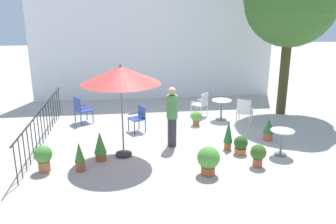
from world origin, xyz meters
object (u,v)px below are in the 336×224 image
at_px(shade_tree, 292,0).
at_px(patio_chair_2, 81,108).
at_px(standing_person, 172,116).
at_px(potted_plant_7, 209,159).
at_px(patio_umbrella_0, 121,76).
at_px(patio_chair_1, 139,117).
at_px(patio_chair_0, 244,110).
at_px(potted_plant_3, 258,154).
at_px(potted_plant_5, 43,157).
at_px(potted_plant_6, 100,145).
at_px(patio_chair_3, 201,103).
at_px(potted_plant_2, 196,117).
at_px(potted_plant_4, 241,145).
at_px(potted_plant_1, 269,129).
at_px(potted_plant_8, 79,156).
at_px(potted_plant_0, 228,134).
at_px(cafe_table_0, 221,106).
at_px(cafe_table_1, 282,138).

bearing_deg(shade_tree, patio_chair_2, -177.80).
bearing_deg(standing_person, patio_chair_2, 138.60).
distance_m(potted_plant_7, standing_person, 2.09).
bearing_deg(patio_umbrella_0, patio_chair_1, 75.51).
relative_size(patio_chair_0, potted_plant_3, 1.59).
bearing_deg(potted_plant_5, potted_plant_6, 19.65).
bearing_deg(patio_chair_2, patio_chair_0, -9.58).
bearing_deg(patio_umbrella_0, patio_chair_3, 48.98).
bearing_deg(patio_chair_3, standing_person, -118.03).
bearing_deg(potted_plant_2, potted_plant_4, -73.93).
relative_size(potted_plant_3, potted_plant_4, 1.15).
height_order(potted_plant_3, potted_plant_4, potted_plant_3).
height_order(potted_plant_1, potted_plant_8, potted_plant_8).
height_order(potted_plant_7, standing_person, standing_person).
height_order(patio_umbrella_0, potted_plant_0, patio_umbrella_0).
xyz_separation_m(patio_chair_3, standing_person, (-1.48, -2.77, 0.41)).
xyz_separation_m(patio_umbrella_0, potted_plant_3, (3.36, -1.11, -1.86)).
xyz_separation_m(cafe_table_0, potted_plant_6, (-4.10, -3.02, -0.09)).
xyz_separation_m(potted_plant_3, potted_plant_8, (-4.42, 0.32, 0.04)).
height_order(patio_umbrella_0, potted_plant_2, patio_umbrella_0).
bearing_deg(cafe_table_1, potted_plant_3, -145.39).
bearing_deg(potted_plant_7, patio_chair_1, 114.58).
distance_m(cafe_table_1, potted_plant_2, 3.28).
xyz_separation_m(potted_plant_0, potted_plant_7, (-0.91, -1.45, -0.07)).
height_order(potted_plant_2, standing_person, standing_person).
bearing_deg(potted_plant_6, patio_umbrella_0, 21.67).
relative_size(patio_chair_2, potted_plant_2, 1.87).
bearing_deg(shade_tree, potted_plant_7, -130.43).
distance_m(cafe_table_0, potted_plant_4, 3.07).
relative_size(patio_chair_0, potted_plant_6, 1.16).
distance_m(patio_umbrella_0, patio_chair_2, 3.77).
relative_size(patio_umbrella_0, potted_plant_8, 3.35).
distance_m(patio_chair_2, potted_plant_6, 3.40).
bearing_deg(patio_chair_1, patio_umbrella_0, -104.49).
xyz_separation_m(potted_plant_2, potted_plant_3, (0.89, -3.37, 0.06)).
xyz_separation_m(potted_plant_0, potted_plant_8, (-4.00, -0.85, -0.08)).
relative_size(patio_chair_3, potted_plant_4, 1.74).
bearing_deg(potted_plant_6, patio_chair_2, 104.52).
height_order(potted_plant_0, potted_plant_5, potted_plant_0).
height_order(patio_umbrella_0, patio_chair_0, patio_umbrella_0).
height_order(patio_umbrella_0, patio_chair_2, patio_umbrella_0).
height_order(patio_chair_2, potted_plant_2, patio_chair_2).
height_order(patio_chair_3, standing_person, standing_person).
bearing_deg(potted_plant_3, potted_plant_1, 59.87).
distance_m(patio_chair_2, patio_chair_3, 4.34).
bearing_deg(potted_plant_2, standing_person, -121.81).
xyz_separation_m(potted_plant_0, potted_plant_6, (-3.53, -0.30, -0.05)).
bearing_deg(patio_chair_2, potted_plant_3, -40.85).
height_order(cafe_table_0, potted_plant_8, potted_plant_8).
bearing_deg(potted_plant_5, standing_person, 20.54).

